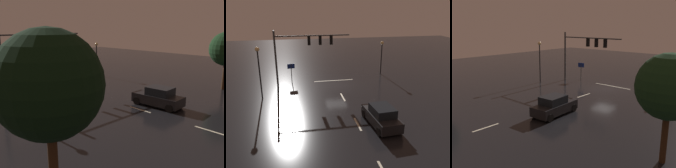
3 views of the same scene
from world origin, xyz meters
TOP-DOWN VIEW (x-y plane):
  - ground_plane at (0.00, 0.00)m, footprint 80.00×80.00m
  - traffic_signal_assembly at (3.73, -0.60)m, footprint 8.68×0.47m
  - lane_dash_far at (0.00, 4.00)m, footprint 0.16×2.20m
  - lane_dash_mid at (0.00, 10.00)m, footprint 0.16×2.20m
  - stop_bar at (0.00, -1.79)m, footprint 5.00×0.16m
  - car_approaching at (-1.83, 10.46)m, footprint 2.18×4.47m
  - street_lamp_left_kerb at (-7.01, -3.62)m, footprint 0.44×0.44m
  - street_lamp_right_kerb at (8.34, 2.81)m, footprint 0.44×0.44m
  - route_sign at (5.28, -2.10)m, footprint 0.90×0.22m

SIDE VIEW (x-z plane):
  - ground_plane at x=0.00m, z-range 0.00..0.00m
  - lane_dash_far at x=0.00m, z-range 0.00..0.01m
  - lane_dash_mid at x=0.00m, z-range 0.00..0.01m
  - stop_bar at x=0.00m, z-range 0.00..0.01m
  - car_approaching at x=-1.83m, z-range -0.05..1.65m
  - route_sign at x=5.28m, z-range 0.54..2.98m
  - street_lamp_left_kerb at x=-7.01m, z-range 0.96..5.53m
  - street_lamp_right_kerb at x=8.34m, z-range 1.05..6.46m
  - traffic_signal_assembly at x=3.73m, z-range 1.45..8.03m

